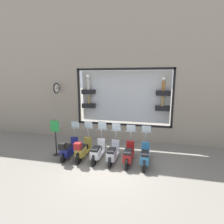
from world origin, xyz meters
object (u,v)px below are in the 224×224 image
scooter_white_3 (98,151)px  scooter_silver_2 (113,153)px  scooter_red_1 (128,154)px  shop_sign_post (55,136)px  scooter_navy_5 (68,149)px  scooter_teal_0 (145,156)px  scooter_olive_4 (83,149)px

scooter_white_3 → scooter_silver_2: bearing=-90.3°
scooter_red_1 → shop_sign_post: bearing=88.6°
scooter_red_1 → scooter_silver_2: 0.72m
scooter_red_1 → scooter_navy_5: 2.90m
scooter_teal_0 → scooter_white_3: (0.00, 2.17, 0.01)m
shop_sign_post → scooter_teal_0: bearing=-91.2°
scooter_red_1 → scooter_white_3: 1.45m
scooter_teal_0 → shop_sign_post: shop_sign_post is taller
scooter_silver_2 → scooter_olive_4: scooter_olive_4 is taller
shop_sign_post → scooter_olive_4: bearing=-95.5°
scooter_silver_2 → scooter_white_3: bearing=89.7°
scooter_silver_2 → shop_sign_post: shop_sign_post is taller
scooter_olive_4 → scooter_navy_5: (-0.02, 0.72, -0.03)m
scooter_silver_2 → scooter_navy_5: bearing=91.8°
scooter_red_1 → scooter_navy_5: size_ratio=1.01×
scooter_red_1 → scooter_white_3: bearing=89.9°
scooter_silver_2 → shop_sign_post: (0.09, 2.91, 0.56)m
scooter_silver_2 → scooter_red_1: bearing=-90.0°
scooter_white_3 → scooter_navy_5: size_ratio=1.01×
scooter_red_1 → scooter_white_3: (0.00, 1.45, 0.01)m
scooter_teal_0 → scooter_navy_5: 3.62m
scooter_silver_2 → scooter_white_3: scooter_white_3 is taller
scooter_teal_0 → scooter_silver_2: size_ratio=1.00×
scooter_red_1 → scooter_navy_5: (-0.07, 2.90, 0.03)m
scooter_silver_2 → scooter_teal_0: bearing=-90.0°
scooter_silver_2 → scooter_navy_5: size_ratio=1.00×
scooter_white_3 → scooter_navy_5: 1.45m
scooter_red_1 → scooter_white_3: size_ratio=1.00×
scooter_white_3 → shop_sign_post: 2.26m
scooter_olive_4 → shop_sign_post: shop_sign_post is taller
scooter_teal_0 → scooter_silver_2: bearing=90.0°
scooter_navy_5 → scooter_silver_2: bearing=-88.2°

